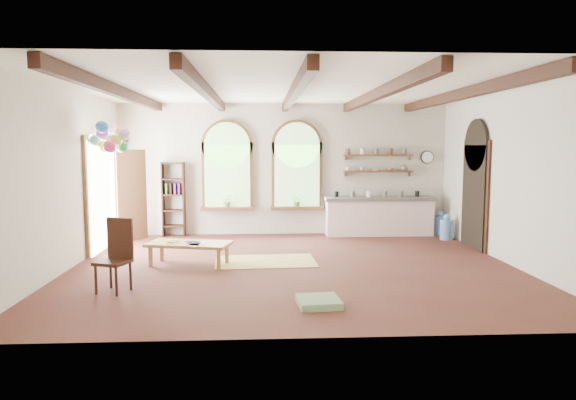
{
  "coord_description": "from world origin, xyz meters",
  "views": [
    {
      "loc": [
        -0.58,
        -9.13,
        2.19
      ],
      "look_at": [
        -0.07,
        0.6,
        1.15
      ],
      "focal_mm": 32.0,
      "sensor_mm": 36.0,
      "label": 1
    }
  ],
  "objects": [
    {
      "name": "shelf_vase",
      "position": [
        2.95,
        3.38,
        1.67
      ],
      "size": [
        0.18,
        0.18,
        0.19
      ],
      "primitive_type": "imported",
      "color": "slate",
      "rests_on": "wall_shelf_lower"
    },
    {
      "name": "potted_plant_left",
      "position": [
        -1.4,
        3.32,
        0.85
      ],
      "size": [
        0.27,
        0.23,
        0.3
      ],
      "primitive_type": "imported",
      "color": "#598C4C",
      "rests_on": "window_left"
    },
    {
      "name": "ceiling_beams",
      "position": [
        0.0,
        0.0,
        3.1
      ],
      "size": [
        6.2,
        6.8,
        0.18
      ],
      "primitive_type": null,
      "color": "#341A10",
      "rests_on": "ceiling"
    },
    {
      "name": "left_doorway",
      "position": [
        -3.95,
        1.8,
        1.15
      ],
      "size": [
        0.1,
        1.9,
        2.5
      ],
      "primitive_type": "cube",
      "color": "brown",
      "rests_on": "floor"
    },
    {
      "name": "balloon_cluster",
      "position": [
        -3.41,
        0.8,
        2.33
      ],
      "size": [
        0.82,
        0.91,
        1.15
      ],
      "color": "white",
      "rests_on": "floor"
    },
    {
      "name": "shelf_cup_b",
      "position": [
        1.9,
        3.38,
        1.62
      ],
      "size": [
        0.1,
        0.1,
        0.09
      ],
      "primitive_type": "imported",
      "color": "beige",
      "rests_on": "wall_shelf_lower"
    },
    {
      "name": "window_left",
      "position": [
        -1.4,
        3.43,
        1.63
      ],
      "size": [
        1.3,
        0.28,
        2.2
      ],
      "color": "brown",
      "rests_on": "floor"
    },
    {
      "name": "kitchen_counter",
      "position": [
        2.3,
        3.2,
        0.48
      ],
      "size": [
        2.68,
        0.62,
        0.94
      ],
      "color": "#F7D2D1",
      "rests_on": "floor"
    },
    {
      "name": "right_doorway",
      "position": [
        3.95,
        1.5,
        1.1
      ],
      "size": [
        0.1,
        1.3,
        2.4
      ],
      "primitive_type": "cube",
      "color": "black",
      "rests_on": "floor"
    },
    {
      "name": "floor_cushion",
      "position": [
        0.2,
        -2.3,
        0.05
      ],
      "size": [
        0.62,
        0.62,
        0.1
      ],
      "primitive_type": "cube",
      "rotation": [
        0.0,
        0.0,
        0.1
      ],
      "color": "#6C8E61",
      "rests_on": "floor"
    },
    {
      "name": "floor_mat",
      "position": [
        -0.51,
        0.4,
        0.01
      ],
      "size": [
        1.93,
        1.25,
        0.02
      ],
      "primitive_type": "cube",
      "rotation": [
        0.0,
        0.0,
        0.05
      ],
      "color": "tan",
      "rests_on": "floor"
    },
    {
      "name": "coffee_table",
      "position": [
        -1.91,
        0.19,
        0.38
      ],
      "size": [
        1.61,
        1.01,
        0.43
      ],
      "color": "tan",
      "rests_on": "floor"
    },
    {
      "name": "potted_plant_right",
      "position": [
        0.3,
        3.32,
        0.85
      ],
      "size": [
        0.27,
        0.23,
        0.3
      ],
      "primitive_type": "imported",
      "color": "#598C4C",
      "rests_on": "window_right"
    },
    {
      "name": "side_chair",
      "position": [
        -2.79,
        -1.47,
        0.32
      ],
      "size": [
        0.56,
        0.56,
        1.1
      ],
      "color": "#341A10",
      "rests_on": "floor"
    },
    {
      "name": "shelf_bowl_a",
      "position": [
        2.25,
        3.38,
        1.6
      ],
      "size": [
        0.22,
        0.22,
        0.05
      ],
      "primitive_type": "imported",
      "color": "beige",
      "rests_on": "wall_shelf_lower"
    },
    {
      "name": "wall_shelf_upper",
      "position": [
        2.3,
        3.38,
        1.95
      ],
      "size": [
        1.7,
        0.24,
        0.04
      ],
      "primitive_type": "cube",
      "color": "brown",
      "rests_on": "wall_back"
    },
    {
      "name": "water_jug_b",
      "position": [
        3.82,
        3.13,
        0.26
      ],
      "size": [
        0.31,
        0.31,
        0.59
      ],
      "color": "#5D8AC7",
      "rests_on": "floor"
    },
    {
      "name": "window_right",
      "position": [
        0.3,
        3.43,
        1.63
      ],
      "size": [
        1.3,
        0.28,
        2.2
      ],
      "color": "brown",
      "rests_on": "floor"
    },
    {
      "name": "bookshelf",
      "position": [
        -2.7,
        3.32,
        0.9
      ],
      "size": [
        0.53,
        0.32,
        1.8
      ],
      "color": "#341A10",
      "rests_on": "floor"
    },
    {
      "name": "tablet",
      "position": [
        -1.84,
        0.15,
        0.43
      ],
      "size": [
        0.29,
        0.33,
        0.01
      ],
      "primitive_type": "cube",
      "rotation": [
        0.0,
        0.0,
        0.45
      ],
      "color": "black",
      "rests_on": "coffee_table"
    },
    {
      "name": "wall_shelf_lower",
      "position": [
        2.3,
        3.38,
        1.55
      ],
      "size": [
        1.7,
        0.24,
        0.04
      ],
      "primitive_type": "cube",
      "color": "brown",
      "rests_on": "wall_back"
    },
    {
      "name": "table_book",
      "position": [
        -2.28,
        0.24,
        0.44
      ],
      "size": [
        0.19,
        0.24,
        0.02
      ],
      "primitive_type": "imported",
      "rotation": [
        0.0,
        0.0,
        -0.19
      ],
      "color": "olive",
      "rests_on": "coffee_table"
    },
    {
      "name": "floor",
      "position": [
        0.0,
        0.0,
        0.0
      ],
      "size": [
        8.0,
        8.0,
        0.0
      ],
      "primitive_type": "plane",
      "color": "#522D22",
      "rests_on": "ground"
    },
    {
      "name": "shelf_bowl_b",
      "position": [
        2.6,
        3.38,
        1.6
      ],
      "size": [
        0.2,
        0.2,
        0.06
      ],
      "primitive_type": "imported",
      "color": "#8C664C",
      "rests_on": "wall_shelf_lower"
    },
    {
      "name": "water_jug_a",
      "position": [
        3.75,
        2.5,
        0.26
      ],
      "size": [
        0.32,
        0.32,
        0.61
      ],
      "color": "#5D8AC7",
      "rests_on": "floor"
    },
    {
      "name": "wall_clock",
      "position": [
        3.55,
        3.45,
        1.9
      ],
      "size": [
        0.32,
        0.04,
        0.32
      ],
      "primitive_type": "cylinder",
      "rotation": [
        1.57,
        0.0,
        0.0
      ],
      "color": "black",
      "rests_on": "wall_back"
    },
    {
      "name": "shelf_cup_a",
      "position": [
        1.55,
        3.38,
        1.62
      ],
      "size": [
        0.12,
        0.1,
        0.1
      ],
      "primitive_type": "imported",
      "color": "white",
      "rests_on": "wall_shelf_lower"
    }
  ]
}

